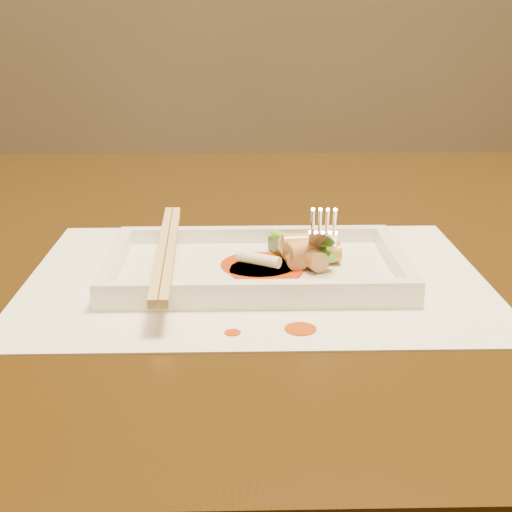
{
  "coord_description": "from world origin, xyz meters",
  "views": [
    {
      "loc": [
        0.06,
        -0.73,
        0.97
      ],
      "look_at": [
        0.07,
        -0.14,
        0.77
      ],
      "focal_mm": 50.0,
      "sensor_mm": 36.0,
      "label": 1
    }
  ],
  "objects_px": {
    "table": "(187,319)",
    "plate_base": "(256,271)",
    "chopstick_a": "(162,249)",
    "fork": "(335,180)",
    "placemat": "(256,276)"
  },
  "relations": [
    {
      "from": "table",
      "to": "fork",
      "type": "height_order",
      "value": "fork"
    },
    {
      "from": "plate_base",
      "to": "fork",
      "type": "xyz_separation_m",
      "value": [
        0.07,
        0.02,
        0.08
      ]
    },
    {
      "from": "fork",
      "to": "plate_base",
      "type": "bearing_deg",
      "value": -165.58
    },
    {
      "from": "placemat",
      "to": "plate_base",
      "type": "bearing_deg",
      "value": 0.0
    },
    {
      "from": "placemat",
      "to": "plate_base",
      "type": "distance_m",
      "value": 0.0
    },
    {
      "from": "placemat",
      "to": "chopstick_a",
      "type": "xyz_separation_m",
      "value": [
        -0.08,
        0.0,
        0.03
      ]
    },
    {
      "from": "chopstick_a",
      "to": "fork",
      "type": "height_order",
      "value": "fork"
    },
    {
      "from": "table",
      "to": "chopstick_a",
      "type": "bearing_deg",
      "value": -93.47
    },
    {
      "from": "plate_base",
      "to": "placemat",
      "type": "bearing_deg",
      "value": 180.0
    },
    {
      "from": "table",
      "to": "fork",
      "type": "xyz_separation_m",
      "value": [
        0.14,
        -0.12,
        0.18
      ]
    },
    {
      "from": "table",
      "to": "fork",
      "type": "distance_m",
      "value": 0.26
    },
    {
      "from": "plate_base",
      "to": "fork",
      "type": "distance_m",
      "value": 0.11
    },
    {
      "from": "table",
      "to": "plate_base",
      "type": "height_order",
      "value": "plate_base"
    },
    {
      "from": "table",
      "to": "plate_base",
      "type": "bearing_deg",
      "value": -61.61
    },
    {
      "from": "placemat",
      "to": "fork",
      "type": "distance_m",
      "value": 0.11
    }
  ]
}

